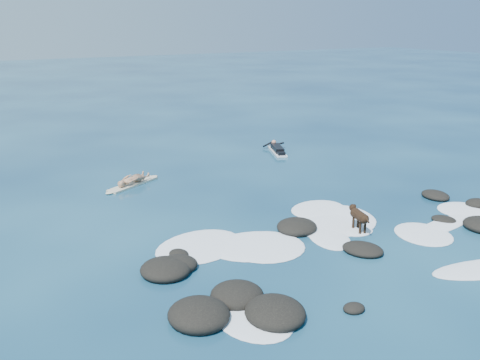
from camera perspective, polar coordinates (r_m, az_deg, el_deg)
ground at (r=17.16m, az=12.42°, el=-5.33°), size 160.00×160.00×0.00m
reef_rocks at (r=14.80m, az=10.92°, el=-8.42°), size 12.96×7.27×0.62m
breaking_foam at (r=16.42m, az=9.93°, el=-6.18°), size 11.84×8.04×0.12m
standing_surfer_rig at (r=21.47m, az=-11.45°, el=1.11°), size 2.68×1.63×1.65m
paddling_surfer_rig at (r=26.53m, az=3.98°, el=3.30°), size 1.48×2.48×0.44m
dog at (r=16.94m, az=12.54°, el=-3.72°), size 0.50×1.24×0.79m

